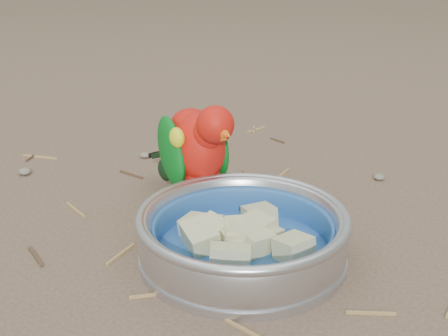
% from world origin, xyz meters
% --- Properties ---
extents(ground, '(60.00, 60.00, 0.00)m').
position_xyz_m(ground, '(0.00, 0.00, 0.00)').
color(ground, brown).
extents(food_bowl, '(0.24, 0.24, 0.02)m').
position_xyz_m(food_bowl, '(0.08, -0.01, 0.01)').
color(food_bowl, '#B2B2BA').
rests_on(food_bowl, ground).
extents(bowl_wall, '(0.24, 0.24, 0.04)m').
position_xyz_m(bowl_wall, '(0.08, -0.01, 0.04)').
color(bowl_wall, '#B2B2BA').
rests_on(bowl_wall, food_bowl).
extents(fruit_wedges, '(0.14, 0.14, 0.03)m').
position_xyz_m(fruit_wedges, '(0.08, -0.01, 0.03)').
color(fruit_wedges, '#C1BF8B').
rests_on(fruit_wedges, food_bowl).
extents(lory_parrot, '(0.20, 0.19, 0.15)m').
position_xyz_m(lory_parrot, '(-0.02, 0.10, 0.08)').
color(lory_parrot, red).
rests_on(lory_parrot, ground).
extents(ground_debris, '(0.90, 0.80, 0.01)m').
position_xyz_m(ground_debris, '(-0.00, 0.01, 0.00)').
color(ground_debris, '#A07D48').
rests_on(ground_debris, ground).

